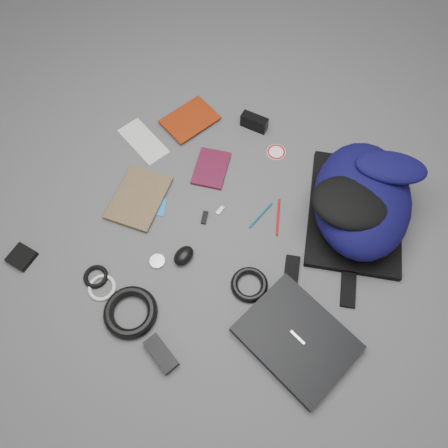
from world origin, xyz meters
The scene contains 23 objects.
ground centered at (0.00, 0.00, 0.00)m, with size 4.00×4.00×0.00m, color #4F4F51.
backpack centered at (0.41, 0.30, 0.11)m, with size 0.37×0.54×0.23m, color black, non-canonical shape.
laptop centered at (0.42, -0.25, 0.02)m, with size 0.36×0.28×0.04m, color black.
textbook_red centered at (-0.46, 0.39, 0.01)m, with size 0.16×0.22×0.02m, color maroon.
comic_book centered at (-0.44, -0.08, 0.01)m, with size 0.19×0.26×0.02m, color #BC940D.
envelope centered at (-0.49, 0.17, 0.00)m, with size 0.23×0.11×0.00m, color silver.
dvd_case centered at (-0.18, 0.20, 0.01)m, with size 0.13×0.18×0.01m, color #3F0C1D.
compact_camera centered at (-0.13, 0.47, 0.03)m, with size 0.11×0.04×0.06m, color black.
sticker_disc centered at (0.02, 0.41, 0.00)m, with size 0.08×0.08×0.00m, color white.
pen_teal centered at (0.10, 0.11, 0.00)m, with size 0.01×0.01×0.14m, color #0B5163.
pen_red centered at (0.16, 0.14, 0.00)m, with size 0.01×0.01×0.16m, color #B50D11.
id_badge centered at (-0.26, -0.06, 0.00)m, with size 0.05×0.08×0.00m, color #1C86D7.
usb_black centered at (-0.08, -0.01, 0.00)m, with size 0.02×0.05×0.01m, color black.
usb_silver centered at (-0.05, 0.05, 0.00)m, with size 0.02×0.04×0.01m, color #B6B6B8.
mouse centered at (-0.06, -0.19, 0.02)m, with size 0.06×0.08×0.04m, color black.
headphone_left centered at (-0.32, -0.13, 0.01)m, with size 0.05×0.05×0.01m, color #AEAFB1.
headphone_right centered at (-0.14, -0.25, 0.01)m, with size 0.06×0.06×0.01m, color #BCBCBF.
cable_coil centered at (0.20, -0.16, 0.01)m, with size 0.13×0.13×0.03m, color black.
power_brick centered at (0.06, -0.51, 0.02)m, with size 0.13×0.05×0.03m, color black.
power_cord_coil centered at (-0.11, -0.45, 0.02)m, with size 0.19×0.19×0.04m, color black.
pouch centered at (-0.57, -0.48, 0.01)m, with size 0.08×0.08×0.02m, color black.
earbud_coil centered at (-0.29, -0.41, 0.01)m, with size 0.09×0.09×0.02m, color black.
white_cable_coil centered at (-0.25, -0.43, 0.01)m, with size 0.10×0.10×0.01m, color white.
Camera 1 is at (0.37, -0.63, 1.49)m, focal length 35.00 mm.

